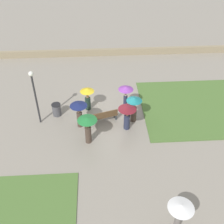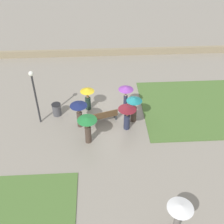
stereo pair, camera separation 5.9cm
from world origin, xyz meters
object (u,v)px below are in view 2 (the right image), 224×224
Objects in this scene: crowd_person_teal at (134,106)px; crowd_person_yellow at (87,95)px; crowd_person_purple at (126,92)px; crowd_person_maroon at (127,113)px; lone_walker_mid_plaza at (179,211)px; crowd_person_green at (88,125)px; park_bench at (104,116)px; lamp_post at (34,90)px; crowd_person_navy at (79,110)px; trash_bin at (57,109)px.

crowd_person_yellow is at bearing -31.23° from crowd_person_teal.
crowd_person_maroon is at bearing 116.47° from crowd_person_purple.
crowd_person_purple reaches higher than crowd_person_teal.
crowd_person_teal is at bearing 88.72° from lone_walker_mid_plaza.
crowd_person_green reaches higher than crowd_person_teal.
crowd_person_yellow is at bearing -70.39° from park_bench.
crowd_person_green is at bearing 147.07° from lamp_post.
crowd_person_navy is (-2.72, 0.58, -1.24)m from lamp_post.
lamp_post is 11.08m from lone_walker_mid_plaza.
crowd_person_yellow is at bearing 104.82° from lone_walker_mid_plaza.
crowd_person_yellow is 3.42m from crowd_person_green.
park_bench is at bearing 23.50° from crowd_person_navy.
lamp_post is 6.47m from crowd_person_teal.
crowd_person_maroon is 0.95× the size of lone_walker_mid_plaza.
crowd_person_purple is at bearing -75.15° from crowd_person_green.
lone_walker_mid_plaza is at bearing 177.58° from crowd_person_green.
trash_bin is at bearing 116.55° from lone_walker_mid_plaza.
lone_walker_mid_plaza is (-1.55, 7.21, 0.19)m from crowd_person_maroon.
crowd_person_navy is at bearing 142.05° from trash_bin.
crowd_person_teal reaches higher than crowd_person_navy.
crowd_person_yellow is (-2.17, -0.58, 0.75)m from trash_bin.
crowd_person_green is (-0.05, 3.42, 0.14)m from crowd_person_yellow.
crowd_person_purple reaches higher than crowd_person_yellow.
crowd_person_navy is 3.63m from crowd_person_teal.
crowd_person_purple is 0.99× the size of crowd_person_green.
crowd_person_green is at bearing 44.25° from park_bench.
crowd_person_purple is (-5.90, -1.09, -1.11)m from lamp_post.
crowd_person_teal is at bearing 163.40° from park_bench.
park_bench is at bearing 176.97° from lamp_post.
lone_walker_mid_plaza reaches higher than crowd_person_navy.
lamp_post is 2.08× the size of crowd_person_teal.
lone_walker_mid_plaza is (-3.00, 7.99, 1.00)m from park_bench.
park_bench is 1.87m from crowd_person_navy.
park_bench is 8.59m from lone_walker_mid_plaza.
park_bench is 0.97× the size of crowd_person_green.
crowd_person_navy is (1.63, 0.35, 0.85)m from park_bench.
crowd_person_green reaches higher than trash_bin.
crowd_person_yellow reaches higher than park_bench.
lone_walker_mid_plaza is at bearing 125.09° from trash_bin.
crowd_person_navy is (-1.65, 1.29, 0.87)m from trash_bin.
lone_walker_mid_plaza is (-7.35, 8.22, -1.09)m from lamp_post.
lamp_post reaches higher than crowd_person_maroon.
lone_walker_mid_plaza is at bearing 131.78° from lamp_post.
lamp_post is 2.06× the size of lone_walker_mid_plaza.
crowd_person_maroon is at bearing 134.99° from park_bench.
lamp_post reaches higher than crowd_person_green.
park_bench is 0.48× the size of lamp_post.
crowd_person_navy is 1.66m from crowd_person_green.
trash_bin is 3.72m from crowd_person_green.
crowd_person_purple is 1.00× the size of lone_walker_mid_plaza.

